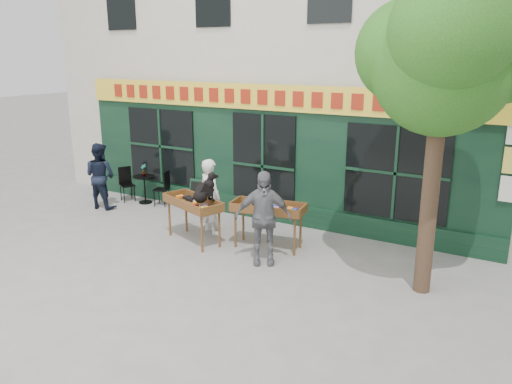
# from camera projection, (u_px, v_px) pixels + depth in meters

# --- Properties ---
(ground) EXTENTS (80.00, 80.00, 0.00)m
(ground) POSITION_uv_depth(u_px,v_px,m) (209.00, 249.00, 10.52)
(ground) COLOR slate
(ground) RESTS_ON ground
(building) EXTENTS (14.00, 7.26, 10.00)m
(building) POSITION_uv_depth(u_px,v_px,m) (327.00, 18.00, 14.17)
(building) COLOR beige
(building) RESTS_ON ground
(street_tree) EXTENTS (3.05, 2.90, 5.60)m
(street_tree) POSITION_uv_depth(u_px,v_px,m) (448.00, 45.00, 7.62)
(street_tree) COLOR #382619
(street_tree) RESTS_ON ground
(book_cart_center) EXTENTS (1.62, 1.09, 0.99)m
(book_cart_center) POSITION_uv_depth(u_px,v_px,m) (193.00, 205.00, 10.75)
(book_cart_center) COLOR brown
(book_cart_center) RESTS_ON ground
(dog) EXTENTS (0.52, 0.68, 0.60)m
(dog) POSITION_uv_depth(u_px,v_px,m) (204.00, 187.00, 10.41)
(dog) COLOR black
(dog) RESTS_ON book_cart_center
(woman) EXTENTS (0.73, 0.60, 1.73)m
(woman) POSITION_uv_depth(u_px,v_px,m) (210.00, 196.00, 11.28)
(woman) COLOR silver
(woman) RESTS_ON ground
(book_cart_right) EXTENTS (1.58, 0.86, 0.99)m
(book_cart_right) POSITION_uv_depth(u_px,v_px,m) (268.00, 211.00, 10.39)
(book_cart_right) COLOR brown
(book_cart_right) RESTS_ON ground
(man_right) EXTENTS (1.17, 0.93, 1.86)m
(man_right) POSITION_uv_depth(u_px,v_px,m) (263.00, 218.00, 9.59)
(man_right) COLOR #5E5E63
(man_right) RESTS_ON ground
(bistro_table) EXTENTS (0.60, 0.60, 0.76)m
(bistro_table) POSITION_uv_depth(u_px,v_px,m) (144.00, 184.00, 13.64)
(bistro_table) COLOR black
(bistro_table) RESTS_ON ground
(bistro_chair_left) EXTENTS (0.49, 0.49, 0.95)m
(bistro_chair_left) POSITION_uv_depth(u_px,v_px,m) (126.00, 181.00, 13.90)
(bistro_chair_left) COLOR black
(bistro_chair_left) RESTS_ON ground
(bistro_chair_right) EXTENTS (0.45, 0.45, 0.95)m
(bistro_chair_right) POSITION_uv_depth(u_px,v_px,m) (164.00, 186.00, 13.39)
(bistro_chair_right) COLOR black
(bistro_chair_right) RESTS_ON ground
(potted_plant) EXTENTS (0.20, 0.16, 0.33)m
(potted_plant) POSITION_uv_depth(u_px,v_px,m) (144.00, 170.00, 13.54)
(potted_plant) COLOR gray
(potted_plant) RESTS_ON bistro_table
(man_left) EXTENTS (0.92, 0.75, 1.75)m
(man_left) POSITION_uv_depth(u_px,v_px,m) (100.00, 176.00, 13.15)
(man_left) COLOR black
(man_left) RESTS_ON ground
(chalkboard) EXTENTS (0.58, 0.25, 0.79)m
(chalkboard) POSITION_uv_depth(u_px,v_px,m) (198.00, 194.00, 13.16)
(chalkboard) COLOR black
(chalkboard) RESTS_ON ground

